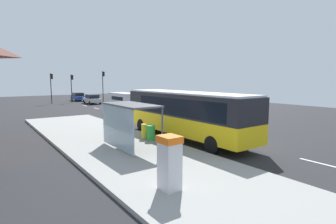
% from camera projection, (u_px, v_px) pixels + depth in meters
% --- Properties ---
extents(ground_plane, '(56.00, 92.00, 0.04)m').
position_uv_depth(ground_plane, '(128.00, 117.00, 28.87)').
color(ground_plane, '#262628').
extents(sidewalk_platform, '(6.20, 30.00, 0.18)m').
position_uv_depth(sidewalk_platform, '(123.00, 148.00, 15.47)').
color(sidewalk_platform, '#999993').
rests_on(sidewalk_platform, ground).
extents(lane_stripe_seg_0, '(0.16, 2.20, 0.01)m').
position_uv_depth(lane_stripe_seg_0, '(322.00, 164.00, 12.84)').
color(lane_stripe_seg_0, silver).
rests_on(lane_stripe_seg_0, ground).
extents(lane_stripe_seg_1, '(0.16, 2.20, 0.01)m').
position_uv_depth(lane_stripe_seg_1, '(240.00, 144.00, 16.88)').
color(lane_stripe_seg_1, silver).
rests_on(lane_stripe_seg_1, ground).
extents(lane_stripe_seg_2, '(0.16, 2.20, 0.01)m').
position_uv_depth(lane_stripe_seg_2, '(189.00, 131.00, 20.92)').
color(lane_stripe_seg_2, silver).
rests_on(lane_stripe_seg_2, ground).
extents(lane_stripe_seg_3, '(0.16, 2.20, 0.01)m').
position_uv_depth(lane_stripe_seg_3, '(155.00, 123.00, 24.97)').
color(lane_stripe_seg_3, silver).
rests_on(lane_stripe_seg_3, ground).
extents(lane_stripe_seg_4, '(0.16, 2.20, 0.01)m').
position_uv_depth(lane_stripe_seg_4, '(130.00, 117.00, 29.01)').
color(lane_stripe_seg_4, silver).
rests_on(lane_stripe_seg_4, ground).
extents(lane_stripe_seg_5, '(0.16, 2.20, 0.01)m').
position_uv_depth(lane_stripe_seg_5, '(111.00, 112.00, 33.05)').
color(lane_stripe_seg_5, silver).
rests_on(lane_stripe_seg_5, ground).
extents(lane_stripe_seg_6, '(0.16, 2.20, 0.01)m').
position_uv_depth(lane_stripe_seg_6, '(96.00, 108.00, 37.10)').
color(lane_stripe_seg_6, silver).
rests_on(lane_stripe_seg_6, ground).
extents(lane_stripe_seg_7, '(0.16, 2.20, 0.01)m').
position_uv_depth(lane_stripe_seg_7, '(85.00, 106.00, 41.14)').
color(lane_stripe_seg_7, silver).
rests_on(lane_stripe_seg_7, ground).
extents(bus, '(2.59, 11.03, 3.21)m').
position_uv_depth(bus, '(185.00, 112.00, 18.03)').
color(bus, yellow).
rests_on(bus, ground).
extents(white_van, '(2.11, 5.24, 2.30)m').
position_uv_depth(white_van, '(124.00, 100.00, 34.23)').
color(white_van, silver).
rests_on(white_van, ground).
extents(sedan_near, '(1.96, 4.46, 1.52)m').
position_uv_depth(sedan_near, '(78.00, 97.00, 50.18)').
color(sedan_near, navy).
rests_on(sedan_near, ground).
extents(sedan_far, '(1.92, 4.44, 1.52)m').
position_uv_depth(sedan_far, '(92.00, 99.00, 44.15)').
color(sedan_far, '#B7B7BC').
rests_on(sedan_far, ground).
extents(ticket_machine, '(0.66, 0.76, 1.94)m').
position_uv_depth(ticket_machine, '(170.00, 163.00, 9.30)').
color(ticket_machine, silver).
rests_on(ticket_machine, sidewalk_platform).
extents(recycling_bin_green, '(0.52, 0.52, 0.95)m').
position_uv_depth(recycling_bin_green, '(151.00, 133.00, 17.05)').
color(recycling_bin_green, green).
rests_on(recycling_bin_green, sidewalk_platform).
extents(recycling_bin_yellow, '(0.52, 0.52, 0.95)m').
position_uv_depth(recycling_bin_yellow, '(145.00, 131.00, 17.61)').
color(recycling_bin_yellow, yellow).
rests_on(recycling_bin_yellow, sidewalk_platform).
extents(traffic_light_near_side, '(0.49, 0.28, 5.46)m').
position_uv_depth(traffic_light_near_side, '(103.00, 82.00, 48.04)').
color(traffic_light_near_side, '#2D2D2D').
rests_on(traffic_light_near_side, ground).
extents(traffic_light_far_side, '(0.49, 0.28, 4.99)m').
position_uv_depth(traffic_light_far_side, '(51.00, 84.00, 43.77)').
color(traffic_light_far_side, '#2D2D2D').
rests_on(traffic_light_far_side, ground).
extents(traffic_light_median, '(0.49, 0.28, 4.86)m').
position_uv_depth(traffic_light_median, '(72.00, 84.00, 46.44)').
color(traffic_light_median, '#2D2D2D').
rests_on(traffic_light_median, ground).
extents(bus_shelter, '(1.80, 4.00, 2.50)m').
position_uv_depth(bus_shelter, '(126.00, 115.00, 14.83)').
color(bus_shelter, '#4C4C51').
rests_on(bus_shelter, sidewalk_platform).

